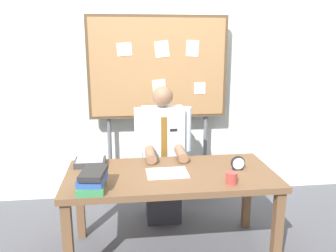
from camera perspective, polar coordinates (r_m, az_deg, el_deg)
ground_plane at (r=3.21m, az=0.42°, el=-19.92°), size 12.00×12.00×0.00m
back_wall at (r=3.94m, az=-1.90°, el=7.48°), size 6.40×0.08×2.70m
desk at (r=2.90m, az=0.44°, el=-9.22°), size 1.70×0.81×0.73m
person at (r=3.45m, az=-0.83°, el=-5.61°), size 0.55×0.56×1.37m
bulletin_board at (r=3.72m, az=-1.63°, el=9.13°), size 1.48×0.09×2.04m
book_stack at (r=2.60m, az=-12.33°, el=-8.65°), size 0.22×0.30×0.15m
open_notebook at (r=2.84m, az=-0.13°, el=-7.73°), size 0.34×0.24×0.01m
desk_clock at (r=2.97m, az=11.41°, el=-6.09°), size 0.12×0.04×0.12m
coffee_mug at (r=2.69m, az=10.37°, el=-8.37°), size 0.09×0.09×0.09m
paper_tray at (r=3.10m, az=-12.63°, el=-5.77°), size 0.26×0.20×0.06m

